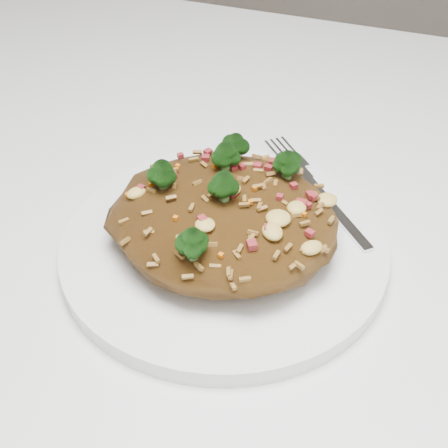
{
  "coord_description": "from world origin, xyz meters",
  "views": [
    {
      "loc": [
        0.06,
        -0.4,
        1.08
      ],
      "look_at": [
        -0.06,
        -0.07,
        0.78
      ],
      "focal_mm": 50.0,
      "sensor_mm": 36.0,
      "label": 1
    }
  ],
  "objects": [
    {
      "name": "plate",
      "position": [
        -0.06,
        -0.07,
        0.76
      ],
      "size": [
        0.25,
        0.25,
        0.01
      ],
      "primitive_type": "cylinder",
      "color": "white",
      "rests_on": "dining_table"
    },
    {
      "name": "fried_rice",
      "position": [
        -0.06,
        -0.07,
        0.79
      ],
      "size": [
        0.17,
        0.15,
        0.07
      ],
      "color": "brown",
      "rests_on": "plate"
    },
    {
      "name": "dining_table",
      "position": [
        0.0,
        0.0,
        0.66
      ],
      "size": [
        1.2,
        0.8,
        0.75
      ],
      "color": "silver",
      "rests_on": "ground"
    },
    {
      "name": "fork",
      "position": [
        -0.0,
        0.01,
        0.77
      ],
      "size": [
        0.12,
        0.13,
        0.0
      ],
      "rotation": [
        0.0,
        0.0,
        -0.83
      ],
      "color": "silver",
      "rests_on": "plate"
    }
  ]
}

